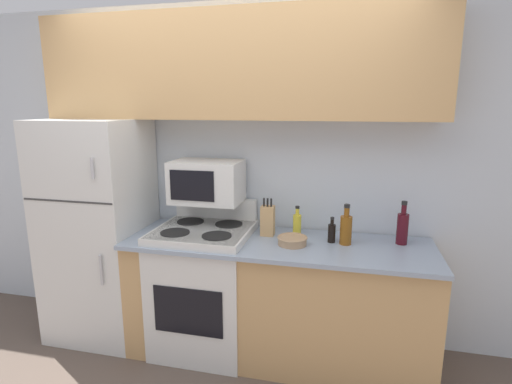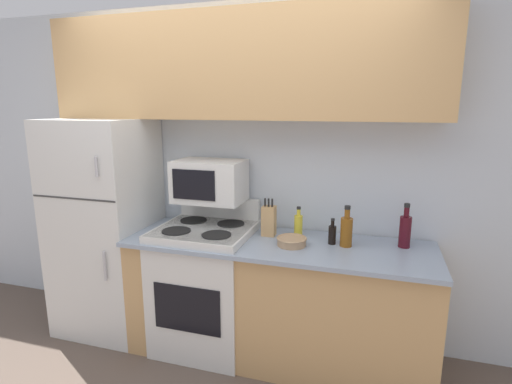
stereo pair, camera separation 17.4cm
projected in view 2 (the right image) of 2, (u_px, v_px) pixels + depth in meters
ground_plane at (215, 371)px, 2.77m from camera, size 12.00×12.00×0.00m
wall_back at (245, 175)px, 3.13m from camera, size 8.00×0.05×2.55m
lower_cabinets at (277, 299)px, 2.87m from camera, size 2.12×0.68×0.88m
refrigerator at (106, 227)px, 3.20m from camera, size 0.72×0.67×1.71m
upper_cabinets at (236, 66)px, 2.79m from camera, size 2.84×0.31×0.73m
stove at (206, 285)px, 3.01m from camera, size 0.68×0.66×1.09m
microwave at (210, 181)px, 2.98m from camera, size 0.51×0.35×0.31m
knife_block at (269, 221)px, 2.89m from camera, size 0.09×0.09×0.28m
bowl at (292, 241)px, 2.69m from camera, size 0.21×0.21×0.06m
bottle_wine_red at (405, 230)px, 2.65m from camera, size 0.08×0.08×0.30m
bottle_whiskey at (346, 230)px, 2.66m from camera, size 0.08×0.08×0.28m
bottle_cooking_spray at (298, 225)px, 2.87m from camera, size 0.06×0.06×0.22m
bottle_soy_sauce at (332, 234)px, 2.72m from camera, size 0.05×0.05×0.18m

